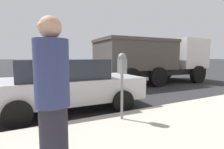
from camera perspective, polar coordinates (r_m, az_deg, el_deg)
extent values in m
plane|color=#2B2B2D|center=(6.45, -13.46, -8.61)|extent=(220.00, 220.00, 0.00)
cylinder|color=gray|center=(4.09, 3.26, -7.16)|extent=(0.06, 0.06, 1.07)
cube|color=gray|center=(3.99, 3.32, 2.76)|extent=(0.20, 0.14, 0.34)
sphere|color=gray|center=(3.98, 3.34, 5.68)|extent=(0.19, 0.19, 0.19)
cube|color=gold|center=(4.08, 2.56, 2.24)|extent=(0.01, 0.11, 0.12)
cube|color=black|center=(4.08, 2.56, 3.91)|extent=(0.01, 0.10, 0.08)
cube|color=#B7BABF|center=(5.39, -13.89, -4.47)|extent=(2.00, 4.33, 0.64)
cube|color=#232833|center=(5.29, -15.87, 1.81)|extent=(1.71, 2.45, 0.55)
cylinder|color=black|center=(6.69, -4.22, -5.12)|extent=(0.24, 0.65, 0.64)
cylinder|color=black|center=(5.05, 3.45, -8.74)|extent=(0.24, 0.65, 0.64)
cylinder|color=black|center=(6.26, -27.58, -6.54)|extent=(0.24, 0.65, 0.64)
cylinder|color=black|center=(4.47, -28.46, -11.39)|extent=(0.24, 0.65, 0.64)
cube|color=black|center=(10.99, 13.04, 1.03)|extent=(2.48, 6.85, 0.35)
cube|color=silver|center=(12.58, 21.67, 6.31)|extent=(2.73, 2.12, 1.82)
cube|color=#4C4742|center=(10.20, 7.47, 6.05)|extent=(2.80, 4.28, 1.53)
cube|color=#4C4742|center=(10.24, 7.53, 10.79)|extent=(2.91, 4.39, 0.16)
cylinder|color=black|center=(13.56, 17.32, 1.07)|extent=(0.33, 1.05, 1.04)
cylinder|color=black|center=(11.76, 26.22, 0.03)|extent=(0.33, 1.05, 1.04)
cylinder|color=black|center=(11.70, 6.33, 0.57)|extent=(0.33, 1.05, 1.04)
cylinder|color=black|center=(9.55, 14.84, -0.78)|extent=(0.33, 1.05, 1.04)
cylinder|color=black|center=(10.90, -1.25, 0.22)|extent=(0.33, 1.05, 1.04)
cylinder|color=black|center=(8.56, 6.18, -1.37)|extent=(0.33, 1.05, 1.04)
cylinder|color=#23232D|center=(2.27, -18.34, -20.72)|extent=(0.32, 0.32, 0.90)
cylinder|color=navy|center=(2.05, -19.08, 0.43)|extent=(0.38, 0.38, 0.75)
sphere|color=tan|center=(2.06, -19.56, 14.34)|extent=(0.25, 0.25, 0.25)
sphere|color=tan|center=(2.01, -22.32, 14.49)|extent=(0.07, 0.07, 0.07)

